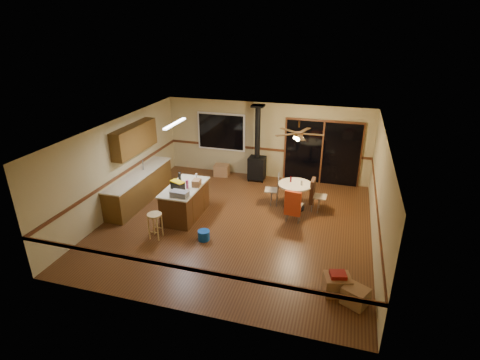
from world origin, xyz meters
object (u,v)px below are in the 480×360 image
at_px(wood_stove, 257,160).
at_px(toolbox_grey, 179,194).
at_px(chair_left, 275,186).
at_px(chair_right, 313,191).
at_px(blue_bucket, 204,235).
at_px(box_corner_a, 337,284).
at_px(kitchen_island, 185,201).
at_px(box_corner_b, 355,296).
at_px(bar_stool, 155,226).
at_px(toolbox_black, 178,186).
at_px(dining_table, 295,192).
at_px(box_under_window, 222,170).
at_px(chair_near, 293,203).

height_order(wood_stove, toolbox_grey, wood_stove).
bearing_deg(chair_left, chair_right, -2.92).
relative_size(blue_bucket, box_corner_a, 0.59).
distance_m(kitchen_island, box_corner_b, 5.19).
bearing_deg(blue_bucket, toolbox_grey, 151.44).
height_order(kitchen_island, box_corner_b, kitchen_island).
height_order(toolbox_grey, chair_right, toolbox_grey).
bearing_deg(bar_stool, toolbox_black, 81.39).
distance_m(kitchen_island, dining_table, 3.14).
xyz_separation_m(chair_right, box_corner_b, (1.23, -3.74, -0.41)).
height_order(chair_right, box_under_window, chair_right).
bearing_deg(wood_stove, box_corner_b, -58.71).
bearing_deg(chair_right, toolbox_grey, -148.78).
distance_m(wood_stove, box_corner_b, 6.38).
bearing_deg(dining_table, box_corner_b, -64.67).
bearing_deg(box_corner_b, bar_stool, 167.15).
xyz_separation_m(bar_stool, dining_table, (3.11, 2.58, 0.20)).
height_order(toolbox_grey, chair_near, toolbox_grey).
relative_size(dining_table, box_corner_a, 1.89).
xyz_separation_m(chair_right, box_corner_a, (0.87, -3.50, -0.40)).
height_order(dining_table, chair_near, chair_near).
bearing_deg(kitchen_island, toolbox_grey, -77.07).
height_order(chair_left, box_corner_a, chair_left).
bearing_deg(wood_stove, chair_right, -39.14).
bearing_deg(toolbox_black, chair_right, 24.44).
distance_m(kitchen_island, box_corner_a, 4.75).
distance_m(wood_stove, dining_table, 2.34).
height_order(kitchen_island, toolbox_black, toolbox_black).
height_order(toolbox_black, box_corner_a, toolbox_black).
relative_size(toolbox_grey, toolbox_black, 1.23).
xyz_separation_m(toolbox_black, box_corner_a, (4.33, -1.93, -0.81)).
distance_m(toolbox_grey, toolbox_black, 0.45).
bearing_deg(kitchen_island, bar_stool, -101.18).
relative_size(blue_bucket, dining_table, 0.31).
relative_size(chair_right, box_corner_a, 1.36).
relative_size(chair_right, box_corner_b, 1.55).
relative_size(kitchen_island, box_under_window, 3.32).
distance_m(kitchen_island, chair_right, 3.64).
distance_m(box_corner_a, box_corner_b, 0.43).
bearing_deg(box_corner_a, chair_left, 119.09).
bearing_deg(blue_bucket, kitchen_island, 132.33).
bearing_deg(wood_stove, dining_table, -48.26).
xyz_separation_m(toolbox_black, chair_near, (3.03, 0.64, -0.41)).
bearing_deg(wood_stove, chair_left, -59.50).
relative_size(chair_left, chair_right, 0.74).
bearing_deg(wood_stove, bar_stool, -109.74).
distance_m(toolbox_black, box_corner_a, 4.81).
relative_size(bar_stool, dining_table, 0.69).
xyz_separation_m(wood_stove, box_under_window, (-1.29, 0.05, -0.53)).
bearing_deg(blue_bucket, dining_table, 50.81).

